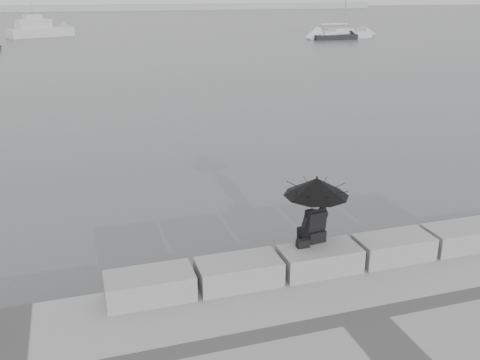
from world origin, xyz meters
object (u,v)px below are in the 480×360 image
object	(u,v)px
sailboat_right	(341,34)
small_motorboat	(335,37)
motor_cruiser	(40,30)
seated_person	(316,193)

from	to	relation	value
sailboat_right	small_motorboat	distance (m)	2.03
small_motorboat	motor_cruiser	bearing A→B (deg)	155.86
motor_cruiser	small_motorboat	bearing A→B (deg)	-48.40
motor_cruiser	seated_person	bearing A→B (deg)	-108.43
seated_person	sailboat_right	size ratio (longest dim) A/B	0.11
motor_cruiser	small_motorboat	size ratio (longest dim) A/B	1.53
seated_person	small_motorboat	distance (m)	58.59
seated_person	small_motorboat	size ratio (longest dim) A/B	0.25
motor_cruiser	small_motorboat	distance (m)	37.70
seated_person	small_motorboat	bearing A→B (deg)	55.38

